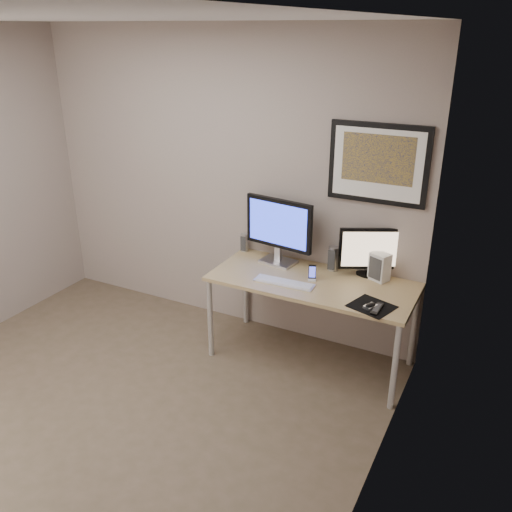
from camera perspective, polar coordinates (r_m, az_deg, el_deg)
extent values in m
plane|color=brown|center=(4.14, -15.53, -16.18)|extent=(3.60, 3.60, 0.00)
plane|color=white|center=(3.25, -20.72, 22.41)|extent=(3.60, 3.60, 0.00)
plane|color=gray|center=(4.77, -3.51, 7.66)|extent=(3.60, 0.00, 3.60)
plane|color=gray|center=(2.64, 11.85, -6.04)|extent=(0.00, 3.40, 3.40)
cube|color=#9B784B|center=(4.26, 5.95, -2.73)|extent=(1.60, 0.70, 0.03)
cylinder|color=silver|center=(4.49, -4.84, -6.55)|extent=(0.04, 0.04, 0.70)
cylinder|color=silver|center=(4.96, -1.08, -3.42)|extent=(0.04, 0.04, 0.70)
cylinder|color=silver|center=(4.01, 14.39, -11.27)|extent=(0.04, 0.04, 0.70)
cylinder|color=silver|center=(4.53, 16.28, -7.19)|extent=(0.04, 0.04, 0.70)
cube|color=black|center=(4.17, 12.73, 9.44)|extent=(0.75, 0.03, 0.60)
cube|color=white|center=(4.15, 12.66, 9.39)|extent=(0.67, 0.00, 0.52)
cube|color=gold|center=(4.14, 12.70, 9.92)|extent=(0.54, 0.00, 0.36)
cube|color=#B8B8BD|center=(4.55, 2.35, -0.58)|extent=(0.31, 0.23, 0.02)
cube|color=#B8B8BD|center=(4.52, 2.37, 0.25)|extent=(0.06, 0.05, 0.12)
cube|color=black|center=(4.42, 2.42, 3.43)|extent=(0.61, 0.12, 0.41)
cube|color=#1F32C1|center=(4.40, 2.31, 3.35)|extent=(0.54, 0.08, 0.35)
cube|color=black|center=(4.40, 11.84, -1.96)|extent=(0.25, 0.20, 0.02)
cube|color=black|center=(4.38, 11.87, -1.56)|extent=(0.06, 0.06, 0.05)
cube|color=black|center=(4.31, 12.08, 0.77)|extent=(0.47, 0.26, 0.34)
cube|color=tan|center=(4.29, 12.01, 0.69)|extent=(0.42, 0.21, 0.29)
cylinder|color=#B8B8BD|center=(4.76, -1.23, 1.44)|extent=(0.07, 0.07, 0.16)
cylinder|color=#B8B8BD|center=(4.42, 8.14, -0.26)|extent=(0.08, 0.08, 0.20)
cube|color=black|center=(4.23, 5.94, -1.75)|extent=(0.08, 0.08, 0.13)
cube|color=silver|center=(4.19, 2.99, -2.78)|extent=(0.48, 0.14, 0.02)
cube|color=black|center=(3.93, 12.08, -5.20)|extent=(0.35, 0.33, 0.00)
ellipsoid|color=black|center=(3.91, 11.97, -5.11)|extent=(0.09, 0.11, 0.03)
cube|color=black|center=(3.89, 12.62, -5.44)|extent=(0.05, 0.18, 0.02)
cube|color=silver|center=(4.31, 12.88, -1.11)|extent=(0.18, 0.16, 0.22)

